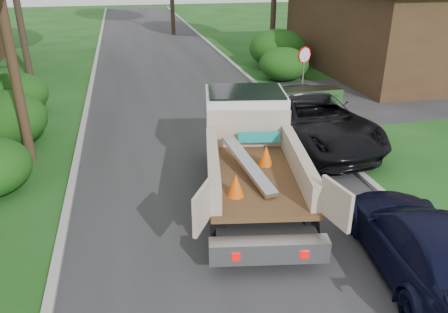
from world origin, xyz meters
TOP-DOWN VIEW (x-y plane):
  - ground at (0.00, 0.00)m, footprint 120.00×120.00m
  - road at (0.00, 10.00)m, footprint 8.00×90.00m
  - side_street at (12.00, 9.00)m, footprint 16.00×7.00m
  - curb_left at (-4.10, 10.00)m, footprint 0.20×90.00m
  - curb_right at (4.10, 10.00)m, footprint 0.20×90.00m
  - stop_sign at (5.20, 9.00)m, footprint 0.71×0.32m
  - house_right at (13.00, 14.00)m, footprint 9.72×12.96m
  - hedge_left_b at (-6.50, 6.50)m, footprint 2.86×2.86m
  - hedge_left_c at (-6.80, 10.00)m, footprint 2.60×2.60m
  - hedge_right_a at (5.80, 13.00)m, footprint 2.60×2.60m
  - hedge_right_b at (6.50, 16.00)m, footprint 3.38×3.38m
  - flatbed_truck at (0.75, 1.97)m, footprint 3.65×6.64m
  - black_pickup at (3.57, 4.50)m, footprint 3.72×6.65m
  - navy_suv at (3.03, -2.50)m, footprint 2.60×4.94m

SIDE VIEW (x-z plane):
  - ground at x=0.00m, z-range 0.00..0.00m
  - road at x=0.00m, z-range -0.01..0.01m
  - side_street at x=12.00m, z-range 0.00..0.02m
  - curb_left at x=-4.10m, z-range 0.00..0.12m
  - curb_right at x=4.10m, z-range 0.00..0.12m
  - navy_suv at x=3.03m, z-range 0.00..1.36m
  - hedge_left_c at x=-6.80m, z-range 0.00..1.70m
  - hedge_right_a at x=5.80m, z-range 0.00..1.70m
  - black_pickup at x=3.57m, z-range 0.00..1.76m
  - hedge_left_b at x=-6.50m, z-range 0.00..1.87m
  - hedge_right_b at x=6.50m, z-range 0.00..2.21m
  - flatbed_truck at x=0.75m, z-range 0.10..2.49m
  - stop_sign at x=5.20m, z-range 0.54..3.02m
  - house_right at x=13.00m, z-range 0.06..6.26m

